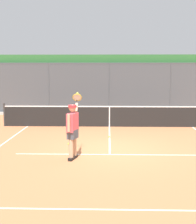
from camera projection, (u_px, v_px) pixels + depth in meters
ground_plane at (110, 150)px, 11.32m from camera, size 60.00×60.00×0.00m
court_line_markings at (110, 157)px, 10.52m from camera, size 7.66×9.44×0.01m
fence_backdrop at (109, 85)px, 20.47m from camera, size 17.05×1.37×3.46m
tennis_net at (109, 116)px, 15.85m from camera, size 9.85×0.09×1.07m
tennis_player at (73, 128)px, 10.12m from camera, size 0.38×1.39×1.92m
tennis_ball_by_sideline at (69, 144)px, 12.19m from camera, size 0.07×0.07×0.07m
tennis_ball_mid_court at (109, 137)px, 13.41m from camera, size 0.07×0.07×0.07m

